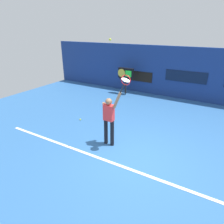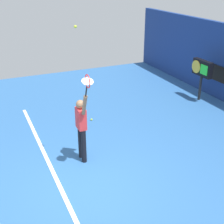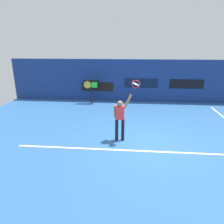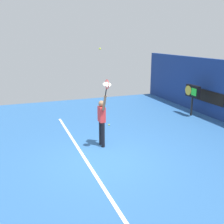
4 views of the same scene
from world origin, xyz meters
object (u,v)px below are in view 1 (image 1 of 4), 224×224
tennis_player (109,118)px  tennis_ball (110,40)px  scoreboard_clock (126,74)px  spare_ball (80,119)px  tennis_racket (125,81)px

tennis_player → tennis_ball: size_ratio=28.87×
tennis_player → tennis_ball: bearing=-37.2°
scoreboard_clock → spare_ball: (0.06, -4.47, -1.17)m
tennis_ball → spare_ball: (-2.22, 1.11, -3.43)m
tennis_racket → tennis_ball: tennis_ball is taller
tennis_player → spare_ball: size_ratio=28.87×
tennis_racket → tennis_ball: size_ratio=9.16×
tennis_player → scoreboard_clock: 5.93m
tennis_player → scoreboard_clock: bearing=111.7°
spare_ball → scoreboard_clock: bearing=90.8°
tennis_racket → spare_ball: tennis_racket is taller
scoreboard_clock → tennis_ball: bearing=-67.7°
scoreboard_clock → tennis_racket: bearing=-63.4°
tennis_player → tennis_racket: 1.43m
tennis_ball → tennis_racket: bearing=8.0°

